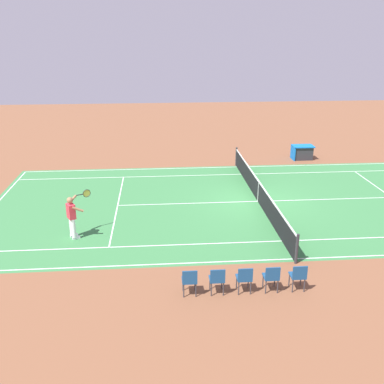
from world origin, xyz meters
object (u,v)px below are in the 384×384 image
Objects in this scene: spectator_chair_4 at (190,280)px; equipment_cart_tarped at (302,152)px; tennis_ball at (295,235)px; spectator_chair_1 at (272,276)px; tennis_player_near at (72,215)px; spectator_chair_0 at (298,275)px; spectator_chair_2 at (244,278)px; spectator_chair_3 at (217,279)px; tennis_net at (258,191)px.

spectator_chair_4 reaches higher than equipment_cart_tarped.
spectator_chair_1 is (1.87, 3.72, 0.49)m from tennis_ball.
tennis_player_near is at bearing -3.49° from tennis_ball.
spectator_chair_0 is (1.05, 3.72, 0.49)m from tennis_ball.
spectator_chair_2 is (2.68, 3.72, 0.49)m from tennis_ball.
spectator_chair_3 is (0.82, 0.00, 0.00)m from spectator_chair_2.
tennis_player_near reaches higher than spectator_chair_1.
tennis_net is at bearing 58.22° from equipment_cart_tarped.
spectator_chair_4 is at bearing 0.00° from spectator_chair_0.
spectator_chair_1 is at bearing 0.00° from spectator_chair_0.
equipment_cart_tarped is (-6.31, -14.24, -0.08)m from spectator_chair_2.
equipment_cart_tarped is at bearing -109.01° from tennis_ball.
spectator_chair_0 is 1.00× the size of spectator_chair_4.
spectator_chair_4 is at bearing 0.00° from spectator_chair_1.
tennis_player_near is at bearing 39.82° from equipment_cart_tarped.
equipment_cart_tarped is (-12.01, -10.01, -0.49)m from tennis_player_near.
spectator_chair_0 is 0.70× the size of equipment_cart_tarped.
equipment_cart_tarped is at bearing -140.18° from tennis_player_near.
tennis_ball is at bearing -105.80° from spectator_chair_0.
spectator_chair_3 is (2.45, 0.00, 0.00)m from spectator_chair_0.
spectator_chair_4 reaches higher than tennis_ball.
equipment_cart_tarped is (-3.63, -10.52, 0.40)m from tennis_ball.
spectator_chair_4 is at bearing 133.87° from tennis_player_near.
spectator_chair_2 is (-5.70, 4.23, -0.41)m from tennis_player_near.
tennis_net is 7.71m from spectator_chair_2.
tennis_player_near is 15.64m from equipment_cart_tarped.
spectator_chair_2 and spectator_chair_3 have the same top height.
tennis_ball is 0.08× the size of spectator_chair_4.
spectator_chair_3 is at bearing 0.00° from spectator_chair_0.
spectator_chair_3 is 1.00× the size of spectator_chair_4.
spectator_chair_0 is (-7.33, 4.23, -0.41)m from tennis_player_near.
equipment_cart_tarped is (-4.68, -14.24, -0.08)m from spectator_chair_0.
tennis_ball is 0.08× the size of spectator_chair_0.
tennis_player_near is at bearing -36.59° from spectator_chair_2.
tennis_player_near reaches higher than spectator_chair_0.
spectator_chair_4 is at bearing 0.00° from spectator_chair_3.
spectator_chair_1 is at bearing 180.00° from spectator_chair_4.
tennis_player_near reaches higher than tennis_ball.
spectator_chair_1 is 1.00× the size of spectator_chair_4.
equipment_cart_tarped is at bearing -116.58° from spectator_chair_3.
spectator_chair_2 is 1.00× the size of spectator_chair_3.
tennis_ball is at bearing -133.26° from spectator_chair_3.
tennis_net reaches higher than spectator_chair_2.
tennis_net is at bearing -93.50° from spectator_chair_0.
spectator_chair_0 is at bearing 180.00° from spectator_chair_4.
spectator_chair_2 is at bearing 143.41° from tennis_player_near.
spectator_chair_0 is at bearing 180.00° from spectator_chair_2.
spectator_chair_1 is 1.00× the size of spectator_chair_2.
tennis_player_near is 1.93× the size of spectator_chair_4.
tennis_player_near is at bearing 22.32° from tennis_net.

